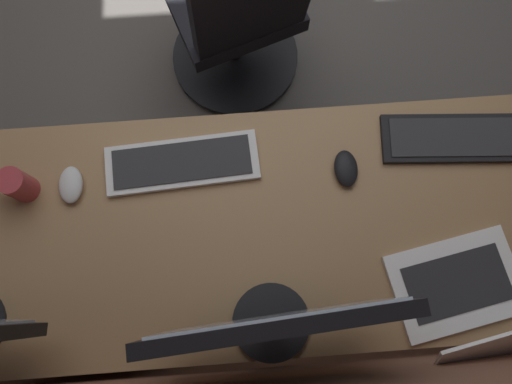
# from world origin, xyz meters

# --- Properties ---
(desk) EXTENTS (2.38, 0.67, 0.73)m
(desk) POSITION_xyz_m (0.09, 1.57, 0.67)
(desk) COLOR #936D47
(desk) RESTS_ON ground
(drawer_pedestal) EXTENTS (0.40, 0.51, 0.69)m
(drawer_pedestal) POSITION_xyz_m (0.58, 1.59, 0.35)
(drawer_pedestal) COLOR #936D47
(drawer_pedestal) RESTS_ON ground
(monitor_primary) EXTENTS (0.51, 0.20, 0.46)m
(monitor_primary) POSITION_xyz_m (0.08, 1.81, 0.99)
(monitor_primary) COLOR black
(monitor_primary) RESTS_ON desk
(laptop_leftmost) EXTENTS (0.39, 0.38, 0.22)m
(laptop_leftmost) POSITION_xyz_m (-0.42, 1.81, 0.78)
(laptop_leftmost) COLOR white
(laptop_leftmost) RESTS_ON desk
(keyboard_main) EXTENTS (0.43, 0.16, 0.02)m
(keyboard_main) POSITION_xyz_m (0.29, 1.37, 0.74)
(keyboard_main) COLOR silver
(keyboard_main) RESTS_ON desk
(keyboard_spare) EXTENTS (0.43, 0.17, 0.02)m
(keyboard_spare) POSITION_xyz_m (-0.48, 1.35, 0.74)
(keyboard_spare) COLOR black
(keyboard_spare) RESTS_ON desk
(mouse_main) EXTENTS (0.06, 0.10, 0.03)m
(mouse_main) POSITION_xyz_m (-0.16, 1.42, 0.75)
(mouse_main) COLOR black
(mouse_main) RESTS_ON desk
(mouse_spare) EXTENTS (0.06, 0.10, 0.03)m
(mouse_spare) POSITION_xyz_m (0.59, 1.41, 0.75)
(mouse_spare) COLOR silver
(mouse_spare) RESTS_ON desk
(coffee_mug) EXTENTS (0.11, 0.07, 0.11)m
(coffee_mug) POSITION_xyz_m (0.72, 1.41, 0.78)
(coffee_mug) COLOR #A53338
(coffee_mug) RESTS_ON desk
(office_chair) EXTENTS (0.56, 0.60, 0.97)m
(office_chair) POSITION_xyz_m (0.10, 0.74, 0.46)
(office_chair) COLOR black
(office_chair) RESTS_ON ground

